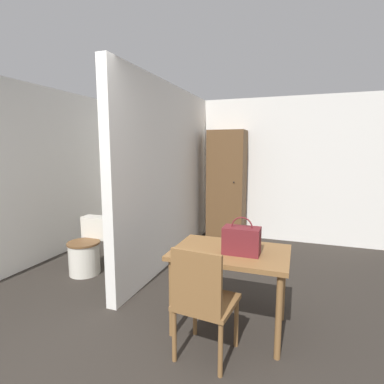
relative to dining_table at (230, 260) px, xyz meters
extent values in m
cube|color=white|center=(-0.68, 2.96, 0.61)|extent=(5.45, 0.12, 2.50)
cube|color=white|center=(-2.96, 0.84, 0.61)|extent=(0.12, 5.13, 2.50)
cube|color=white|center=(-1.20, 1.39, 0.61)|extent=(0.12, 3.01, 2.50)
cube|color=brown|center=(0.00, 0.00, 0.07)|extent=(1.01, 0.69, 0.04)
cylinder|color=brown|center=(-0.45, -0.29, -0.29)|extent=(0.05, 0.05, 0.70)
cylinder|color=brown|center=(0.45, -0.29, -0.29)|extent=(0.05, 0.05, 0.70)
cylinder|color=brown|center=(-0.45, 0.29, -0.29)|extent=(0.05, 0.05, 0.70)
cylinder|color=brown|center=(0.45, 0.29, -0.29)|extent=(0.05, 0.05, 0.70)
cube|color=brown|center=(-0.09, -0.41, -0.20)|extent=(0.48, 0.48, 0.04)
cube|color=brown|center=(-0.11, -0.61, 0.04)|extent=(0.39, 0.07, 0.46)
cylinder|color=brown|center=(-0.26, -0.21, -0.43)|extent=(0.04, 0.04, 0.42)
cylinder|color=brown|center=(0.11, -0.24, -0.43)|extent=(0.04, 0.04, 0.42)
cylinder|color=brown|center=(-0.30, -0.58, -0.43)|extent=(0.04, 0.04, 0.42)
cylinder|color=brown|center=(0.07, -0.62, -0.43)|extent=(0.04, 0.04, 0.42)
cylinder|color=silver|center=(-2.05, 0.54, -0.44)|extent=(0.39, 0.39, 0.40)
cylinder|color=brown|center=(-2.05, 0.54, -0.23)|extent=(0.42, 0.42, 0.02)
cube|color=silver|center=(-2.05, 0.80, -0.09)|extent=(0.36, 0.18, 0.31)
cube|color=maroon|center=(0.11, -0.05, 0.21)|extent=(0.31, 0.17, 0.23)
torus|color=maroon|center=(0.11, -0.05, 0.33)|extent=(0.18, 0.01, 0.18)
cube|color=brown|center=(-0.66, 2.65, 0.33)|extent=(0.63, 0.45, 1.94)
sphere|color=black|center=(-0.48, 2.41, 0.43)|extent=(0.02, 0.02, 0.02)
camera|label=1|loc=(0.54, -2.52, 0.99)|focal=28.00mm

